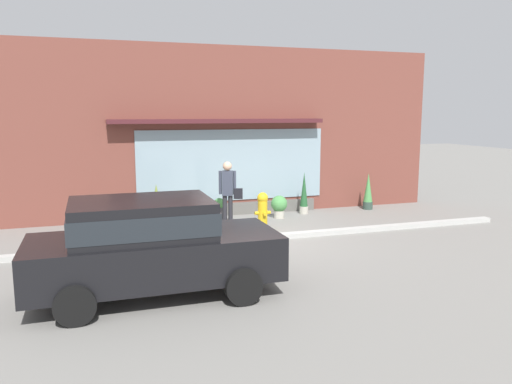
% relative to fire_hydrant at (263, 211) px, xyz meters
% --- Properties ---
extents(ground_plane, '(60.00, 60.00, 0.00)m').
position_rel_fire_hydrant_xyz_m(ground_plane, '(-0.63, -0.85, -0.50)').
color(ground_plane, gray).
extents(curb_strip, '(14.00, 0.24, 0.12)m').
position_rel_fire_hydrant_xyz_m(curb_strip, '(-0.63, -1.05, -0.44)').
color(curb_strip, '#B2B2AD').
rests_on(curb_strip, ground_plane).
extents(storefront, '(14.00, 0.81, 4.97)m').
position_rel_fire_hydrant_xyz_m(storefront, '(-0.62, 2.34, 1.94)').
color(storefront, brown).
rests_on(storefront, ground_plane).
extents(fire_hydrant, '(0.43, 0.40, 0.99)m').
position_rel_fire_hydrant_xyz_m(fire_hydrant, '(0.00, 0.00, 0.00)').
color(fire_hydrant, gold).
rests_on(fire_hydrant, ground_plane).
extents(pedestrian_with_handbag, '(0.61, 0.33, 1.77)m').
position_rel_fire_hydrant_xyz_m(pedestrian_with_handbag, '(-0.79, 0.51, 0.53)').
color(pedestrian_with_handbag, '#232328').
rests_on(pedestrian_with_handbag, ground_plane).
extents(parked_car_black, '(4.10, 1.94, 1.65)m').
position_rel_fire_hydrant_xyz_m(parked_car_black, '(-3.35, -3.99, 0.42)').
color(parked_car_black, black).
rests_on(parked_car_black, ground_plane).
extents(potted_plant_corner_tall, '(0.48, 0.48, 0.66)m').
position_rel_fire_hydrant_xyz_m(potted_plant_corner_tall, '(0.93, 1.24, -0.13)').
color(potted_plant_corner_tall, '#B7B2A3').
rests_on(potted_plant_corner_tall, ground_plane).
extents(potted_plant_window_center, '(0.32, 0.32, 0.65)m').
position_rel_fire_hydrant_xyz_m(potted_plant_window_center, '(-0.81, 1.42, -0.15)').
color(potted_plant_window_center, '#4C4C51').
rests_on(potted_plant_window_center, ground_plane).
extents(potted_plant_window_left, '(0.31, 0.31, 1.16)m').
position_rel_fire_hydrant_xyz_m(potted_plant_window_left, '(4.10, 1.62, 0.06)').
color(potted_plant_window_left, '#33473D').
rests_on(potted_plant_window_left, ground_plane).
extents(potted_plant_near_hydrant, '(0.34, 0.34, 1.14)m').
position_rel_fire_hydrant_xyz_m(potted_plant_near_hydrant, '(-2.58, 1.32, 0.04)').
color(potted_plant_near_hydrant, '#B7B2A3').
rests_on(potted_plant_near_hydrant, ground_plane).
extents(potted_plant_trailing_edge, '(0.40, 0.40, 0.75)m').
position_rel_fire_hydrant_xyz_m(potted_plant_trailing_edge, '(-3.67, 1.24, -0.11)').
color(potted_plant_trailing_edge, '#B7B2A3').
rests_on(potted_plant_trailing_edge, ground_plane).
extents(potted_plant_by_entrance, '(0.26, 0.26, 1.27)m').
position_rel_fire_hydrant_xyz_m(potted_plant_by_entrance, '(1.88, 1.60, 0.11)').
color(potted_plant_by_entrance, '#B7B2A3').
rests_on(potted_plant_by_entrance, ground_plane).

